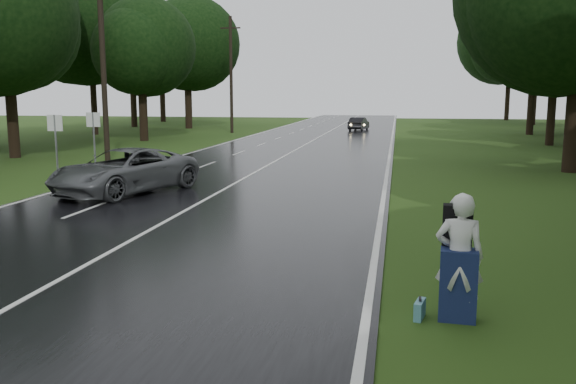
% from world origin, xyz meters
% --- Properties ---
extents(ground, '(160.00, 160.00, 0.00)m').
position_xyz_m(ground, '(0.00, 0.00, 0.00)').
color(ground, '#294615').
rests_on(ground, ground).
extents(road, '(12.00, 140.00, 0.04)m').
position_xyz_m(road, '(0.00, 20.00, 0.02)').
color(road, black).
rests_on(road, ground).
extents(lane_center, '(0.12, 140.00, 0.01)m').
position_xyz_m(lane_center, '(0.00, 20.00, 0.04)').
color(lane_center, silver).
rests_on(lane_center, road).
extents(grey_car, '(4.41, 6.16, 1.56)m').
position_xyz_m(grey_car, '(-3.23, 11.25, 0.82)').
color(grey_car, '#535658').
rests_on(grey_car, road).
extents(far_car, '(1.87, 3.91, 1.24)m').
position_xyz_m(far_car, '(2.55, 49.49, 0.66)').
color(far_car, black).
rests_on(far_car, road).
extents(hitchhiker, '(0.77, 0.70, 2.03)m').
position_xyz_m(hitchhiker, '(7.20, 0.93, 0.94)').
color(hitchhiker, silver).
rests_on(hitchhiker, ground).
extents(suitcase, '(0.21, 0.43, 0.29)m').
position_xyz_m(suitcase, '(6.63, 0.86, 0.15)').
color(suitcase, teal).
rests_on(suitcase, ground).
extents(utility_pole_mid, '(1.80, 0.28, 9.07)m').
position_xyz_m(utility_pole_mid, '(-8.50, 20.38, 0.00)').
color(utility_pole_mid, black).
rests_on(utility_pole_mid, ground).
extents(utility_pole_far, '(1.80, 0.28, 10.21)m').
position_xyz_m(utility_pole_far, '(-8.50, 44.28, 0.00)').
color(utility_pole_far, black).
rests_on(utility_pole_far, ground).
extents(road_sign_a, '(0.64, 0.10, 2.68)m').
position_xyz_m(road_sign_a, '(-7.20, 13.55, 0.00)').
color(road_sign_a, white).
rests_on(road_sign_a, ground).
extents(road_sign_b, '(0.64, 0.10, 2.68)m').
position_xyz_m(road_sign_b, '(-7.20, 16.64, 0.00)').
color(road_sign_b, white).
rests_on(road_sign_b, ground).
extents(tree_left_d, '(8.52, 8.52, 13.32)m').
position_xyz_m(tree_left_d, '(-14.61, 21.57, 0.00)').
color(tree_left_d, black).
rests_on(tree_left_d, ground).
extents(tree_left_e, '(7.96, 7.96, 12.43)m').
position_xyz_m(tree_left_e, '(-12.53, 34.24, 0.00)').
color(tree_left_e, black).
rests_on(tree_left_e, ground).
extents(tree_left_f, '(9.39, 9.39, 14.67)m').
position_xyz_m(tree_left_f, '(-14.70, 50.31, 0.00)').
color(tree_left_f, black).
rests_on(tree_left_f, ground).
extents(tree_right_d, '(8.70, 8.70, 13.59)m').
position_xyz_m(tree_right_d, '(13.92, 20.45, 0.00)').
color(tree_right_d, black).
rests_on(tree_right_d, ground).
extents(tree_right_e, '(8.36, 8.36, 13.07)m').
position_xyz_m(tree_right_e, '(16.46, 35.35, 0.00)').
color(tree_right_e, black).
rests_on(tree_right_e, ground).
extents(tree_right_f, '(8.66, 8.66, 13.53)m').
position_xyz_m(tree_right_f, '(17.40, 46.52, 0.00)').
color(tree_right_f, black).
rests_on(tree_right_f, ground).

